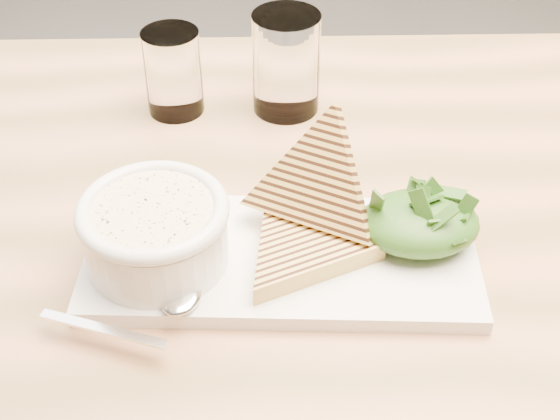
{
  "coord_description": "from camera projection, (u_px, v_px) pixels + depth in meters",
  "views": [
    {
      "loc": [
        -0.16,
        -0.76,
        1.26
      ],
      "look_at": [
        -0.13,
        -0.23,
        0.8
      ],
      "focal_mm": 50.0,
      "sensor_mm": 36.0,
      "label": 1
    }
  ],
  "objects": [
    {
      "name": "glass_far",
      "position": [
        286.0,
        63.0,
        0.89
      ],
      "size": [
        0.08,
        0.08,
        0.12
      ],
      "primitive_type": "cylinder",
      "color": "white",
      "rests_on": "table_top"
    },
    {
      "name": "table_top",
      "position": [
        282.0,
        271.0,
        0.75
      ],
      "size": [
        1.32,
        0.9,
        0.04
      ],
      "primitive_type": "cube",
      "rotation": [
        0.0,
        0.0,
        -0.03
      ],
      "color": "#B27750",
      "rests_on": "ground"
    },
    {
      "name": "arugula_pile",
      "position": [
        420.0,
        218.0,
        0.71
      ],
      "size": [
        0.11,
        0.1,
        0.05
      ],
      "primitive_type": null,
      "color": "#3D721D",
      "rests_on": "platter"
    },
    {
      "name": "soup",
      "position": [
        153.0,
        212.0,
        0.67
      ],
      "size": [
        0.11,
        0.11,
        0.01
      ],
      "primitive_type": "cylinder",
      "color": "beige",
      "rests_on": "soup_bowl"
    },
    {
      "name": "spoon_bowl",
      "position": [
        182.0,
        297.0,
        0.66
      ],
      "size": [
        0.05,
        0.05,
        0.01
      ],
      "primitive_type": "ellipsoid",
      "rotation": [
        0.0,
        0.0,
        -0.36
      ],
      "color": "silver",
      "rests_on": "platter"
    },
    {
      "name": "salad_base",
      "position": [
        420.0,
        223.0,
        0.71
      ],
      "size": [
        0.11,
        0.09,
        0.04
      ],
      "primitive_type": "ellipsoid",
      "color": "black",
      "rests_on": "platter"
    },
    {
      "name": "sandwich_lean",
      "position": [
        316.0,
        184.0,
        0.71
      ],
      "size": [
        0.21,
        0.21,
        0.17
      ],
      "primitive_type": null,
      "rotation": [
        0.98,
        0.0,
        -0.52
      ],
      "color": "gold",
      "rests_on": "sandwich_flat"
    },
    {
      "name": "sandwich_flat",
      "position": [
        302.0,
        248.0,
        0.7
      ],
      "size": [
        0.2,
        0.2,
        0.02
      ],
      "primitive_type": null,
      "rotation": [
        0.0,
        0.0,
        0.39
      ],
      "color": "gold",
      "rests_on": "platter"
    },
    {
      "name": "glass_near",
      "position": [
        173.0,
        72.0,
        0.89
      ],
      "size": [
        0.07,
        0.07,
        0.1
      ],
      "primitive_type": "cylinder",
      "color": "white",
      "rests_on": "table_top"
    },
    {
      "name": "spoon_handle",
      "position": [
        103.0,
        329.0,
        0.64
      ],
      "size": [
        0.11,
        0.05,
        0.0
      ],
      "primitive_type": "cube",
      "rotation": [
        0.0,
        0.0,
        -0.36
      ],
      "color": "silver",
      "rests_on": "platter"
    },
    {
      "name": "platter",
      "position": [
        281.0,
        259.0,
        0.72
      ],
      "size": [
        0.37,
        0.19,
        0.02
      ],
      "primitive_type": "cube",
      "rotation": [
        0.0,
        0.0,
        -0.08
      ],
      "color": "white",
      "rests_on": "table_top"
    },
    {
      "name": "bowl_rim",
      "position": [
        152.0,
        210.0,
        0.67
      ],
      "size": [
        0.13,
        0.13,
        0.01
      ],
      "primitive_type": "torus",
      "color": "white",
      "rests_on": "soup_bowl"
    },
    {
      "name": "soup_bowl",
      "position": [
        156.0,
        238.0,
        0.69
      ],
      "size": [
        0.13,
        0.13,
        0.05
      ],
      "primitive_type": "cylinder",
      "color": "white",
      "rests_on": "platter"
    }
  ]
}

